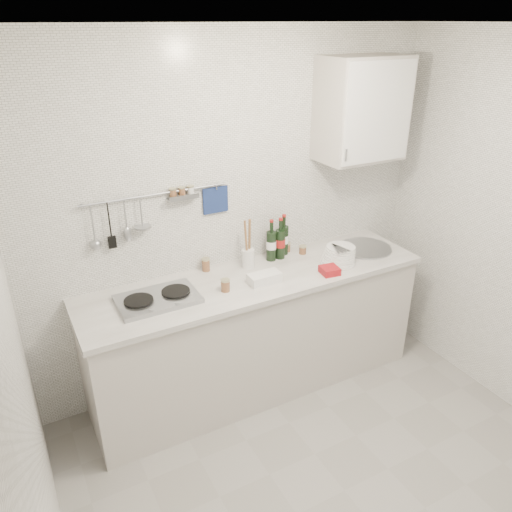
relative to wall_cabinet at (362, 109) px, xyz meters
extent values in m
plane|color=gray|center=(-0.90, -1.22, -1.95)|extent=(3.00, 3.00, 0.00)
plane|color=silver|center=(-0.90, -1.22, 0.55)|extent=(3.00, 3.00, 0.00)
cube|color=silver|center=(-0.90, 0.18, -0.70)|extent=(3.00, 0.02, 2.50)
cube|color=silver|center=(-2.40, -1.22, -0.70)|extent=(0.02, 2.80, 2.50)
cube|color=#B9B3AB|center=(-0.90, -0.12, -1.51)|extent=(2.40, 0.60, 0.88)
cube|color=silver|center=(-0.90, -0.12, -1.05)|extent=(2.44, 0.64, 0.04)
cube|color=black|center=(-0.90, -0.10, -1.90)|extent=(2.34, 0.52, 0.10)
cube|color=#93969B|center=(-1.60, -0.12, -1.01)|extent=(0.50, 0.32, 0.03)
cylinder|color=black|center=(-1.72, -0.12, -0.99)|extent=(0.18, 0.18, 0.01)
cylinder|color=black|center=(-1.48, -0.12, -0.99)|extent=(0.18, 0.18, 0.01)
cylinder|color=#93969B|center=(0.05, -0.12, -1.02)|extent=(0.40, 0.40, 0.02)
cylinder|color=#93969B|center=(0.05, -0.12, -1.08)|extent=(0.34, 0.34, 0.10)
cylinder|color=#93969B|center=(-1.47, 0.15, -0.43)|extent=(0.95, 0.02, 0.02)
cube|color=navy|center=(-1.06, 0.17, -0.54)|extent=(0.18, 0.02, 0.18)
cube|color=#B9B3AB|center=(0.00, 0.01, 0.00)|extent=(0.60, 0.35, 0.70)
cube|color=white|center=(0.00, -0.18, 0.00)|extent=(0.56, 0.01, 0.66)
cylinder|color=#93969B|center=(-0.26, -0.19, -0.25)|extent=(0.01, 0.01, 0.08)
cylinder|color=#4760A2|center=(-1.55, -0.11, -1.02)|extent=(0.25, 0.25, 0.01)
cylinder|color=#4760A2|center=(-1.54, -0.10, -1.01)|extent=(0.25, 0.25, 0.01)
cylinder|color=white|center=(-0.29, -0.22, -1.02)|extent=(0.25, 0.25, 0.01)
cylinder|color=white|center=(-0.28, -0.21, -1.01)|extent=(0.25, 0.25, 0.01)
cylinder|color=white|center=(-0.27, -0.21, -1.00)|extent=(0.24, 0.24, 0.01)
cylinder|color=white|center=(-0.27, -0.20, -0.98)|extent=(0.23, 0.23, 0.01)
cylinder|color=white|center=(-0.26, -0.20, -0.97)|extent=(0.23, 0.23, 0.01)
cylinder|color=white|center=(-0.25, -0.20, -0.95)|extent=(0.22, 0.22, 0.01)
cylinder|color=white|center=(-0.25, -0.19, -0.94)|extent=(0.22, 0.22, 0.01)
cylinder|color=white|center=(-0.24, -0.19, -0.93)|extent=(0.21, 0.21, 0.01)
cube|color=white|center=(-0.89, -0.22, -1.00)|extent=(0.22, 0.11, 0.07)
cube|color=red|center=(-0.43, -0.33, -1.01)|extent=(0.13, 0.13, 0.05)
cylinder|color=white|center=(-0.88, 0.03, -0.96)|extent=(0.09, 0.09, 0.13)
cylinder|color=olive|center=(-0.87, 0.03, -0.79)|extent=(0.04, 0.07, 0.27)
cylinder|color=olive|center=(-0.89, 0.04, -0.81)|extent=(0.02, 0.05, 0.25)
cylinder|color=brown|center=(-1.17, 0.12, -0.99)|extent=(0.05, 0.05, 0.08)
cylinder|color=tan|center=(-1.17, 0.12, -0.94)|extent=(0.06, 0.06, 0.01)
cylinder|color=brown|center=(-0.50, 0.13, -1.00)|extent=(0.05, 0.05, 0.06)
cylinder|color=tan|center=(-0.50, 0.13, -0.96)|extent=(0.06, 0.06, 0.01)
cylinder|color=brown|center=(-0.42, 0.04, -1.00)|extent=(0.05, 0.05, 0.05)
cylinder|color=tan|center=(-0.42, 0.04, -0.97)|extent=(0.06, 0.06, 0.01)
cylinder|color=brown|center=(-1.17, -0.20, -0.99)|extent=(0.06, 0.06, 0.07)
cylinder|color=tan|center=(-1.17, -0.20, -0.95)|extent=(0.06, 0.06, 0.01)
camera|label=1|loc=(-2.34, -2.78, 0.57)|focal=35.00mm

